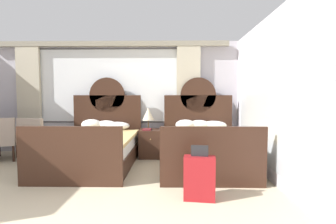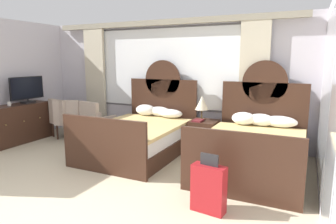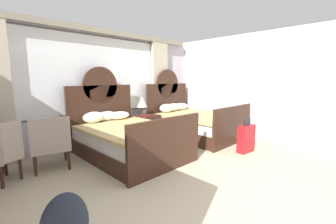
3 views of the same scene
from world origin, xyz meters
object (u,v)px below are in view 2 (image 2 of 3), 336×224
Objects in this scene: bed_near_mirror at (253,149)px; nightstand_between_beds at (204,136)px; dresser_minibar at (16,124)px; cup_on_dresser at (9,104)px; bed_near_window at (140,135)px; armchair_by_window_right at (64,117)px; armchair_by_window_left at (96,120)px; tv_flatscreen at (27,90)px; suitcase_on_floor at (209,188)px; table_lamp_on_nightstand at (202,103)px; armchair_by_window_centre at (70,117)px; book_on_nightstand at (198,120)px.

nightstand_between_beds is at bearing 147.59° from bed_near_mirror.
cup_on_dresser is (0.00, -0.12, 0.47)m from dresser_minibar.
bed_near_window reaches higher than nightstand_between_beds.
bed_near_mirror is 20.37× the size of cup_on_dresser.
nightstand_between_beds is 0.68× the size of armchair_by_window_right.
bed_near_mirror is at bearing -5.15° from armchair_by_window_left.
bed_near_mirror is 5.10m from cup_on_dresser.
nightstand_between_beds is 4.11m from tv_flatscreen.
nightstand_between_beds is 2.44m from armchair_by_window_left.
bed_near_mirror is at bearing 0.13° from bed_near_window.
suitcase_on_floor is (3.23, -1.93, -0.20)m from armchair_by_window_left.
tv_flatscreen is 1.73m from armchair_by_window_left.
dresser_minibar is (-3.96, -1.18, 0.11)m from nightstand_between_beds.
table_lamp_on_nightstand reaches higher than dresser_minibar.
table_lamp_on_nightstand reaches higher than armchair_by_window_centre.
suitcase_on_floor is at bearing -40.18° from bed_near_window.
armchair_by_window_right is (-3.24, -0.26, -0.15)m from book_on_nightstand.
tv_flatscreen is at bearing -141.56° from armchair_by_window_right.
bed_near_window is 1.43× the size of dresser_minibar.
nightstand_between_beds is 0.36m from book_on_nightstand.
dresser_minibar is at bearing -94.59° from tv_flatscreen.
nightstand_between_beds is 2.44m from suitcase_on_floor.
table_lamp_on_nightstand is 4.43× the size of cup_on_dresser.
tv_flatscreen is (-5.01, -0.16, 0.79)m from bed_near_mirror.
nightstand_between_beds is at bearing 6.35° from armchair_by_window_right.
bed_near_mirror is 3.55× the size of nightstand_between_beds.
dresser_minibar is (-3.88, -1.25, -0.54)m from table_lamp_on_nightstand.
bed_near_mirror reaches higher than armchair_by_window_left.
nightstand_between_beds is 2.41× the size of book_on_nightstand.
bed_near_window is 2.16m from bed_near_mirror.
bed_near_window is 2.92m from dresser_minibar.
tv_flatscreen reaches higher than cup_on_dresser.
suitcase_on_floor is at bearing -16.99° from tv_flatscreen.
bed_near_mirror is at bearing -4.27° from armchair_by_window_centre.
armchair_by_window_right is (-0.17, -0.00, 0.00)m from armchair_by_window_centre.
suitcase_on_floor is (4.16, -1.93, -0.20)m from armchair_by_window_right.
suitcase_on_floor is (4.78, -1.12, -0.13)m from dresser_minibar.
tv_flatscreen is 0.94× the size of armchair_by_window_centre.
nightstand_between_beds is 3.19m from armchair_by_window_centre.
nightstand_between_beds is (1.08, 0.69, -0.05)m from bed_near_window.
nightstand_between_beds is at bearing 8.78° from armchair_by_window_left.
bed_near_window is at bearing -8.76° from armchair_by_window_centre.
armchair_by_window_right is at bearing -179.10° from armchair_by_window_centre.
book_on_nightstand is (-0.09, -0.11, 0.33)m from nightstand_between_beds.
bed_near_window is 2.40× the size of armchair_by_window_left.
armchair_by_window_left is (-1.32, 0.32, 0.13)m from bed_near_window.
table_lamp_on_nightstand is 0.66× the size of suitcase_on_floor.
book_on_nightstand is 3.09m from armchair_by_window_centre.
cup_on_dresser is at bearing -161.78° from nightstand_between_beds.
armchair_by_window_right reaches higher than nightstand_between_beds.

